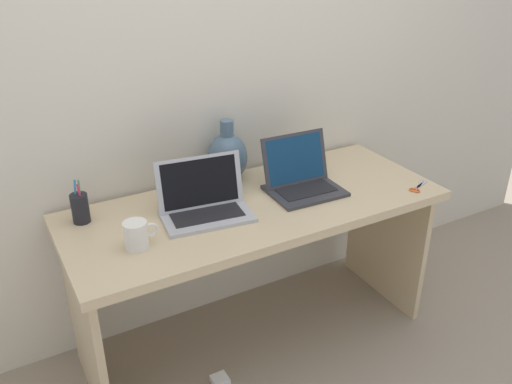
% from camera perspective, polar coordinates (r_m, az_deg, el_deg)
% --- Properties ---
extents(ground_plane, '(6.00, 6.00, 0.00)m').
position_cam_1_polar(ground_plane, '(2.67, 0.00, -15.10)').
color(ground_plane, gray).
extents(back_wall, '(4.40, 0.04, 2.40)m').
position_cam_1_polar(back_wall, '(2.39, -4.33, 12.52)').
color(back_wall, beige).
rests_on(back_wall, ground).
extents(desk, '(1.60, 0.65, 0.73)m').
position_cam_1_polar(desk, '(2.33, 0.00, -4.38)').
color(desk, '#D1B78C').
rests_on(desk, ground).
extents(laptop_left, '(0.38, 0.26, 0.22)m').
position_cam_1_polar(laptop_left, '(2.16, -5.57, -0.86)').
color(laptop_left, '#B2B2B7').
rests_on(laptop_left, desk).
extents(laptop_right, '(0.32, 0.26, 0.23)m').
position_cam_1_polar(laptop_right, '(2.36, 4.73, 1.68)').
color(laptop_right, '#333338').
rests_on(laptop_right, desk).
extents(green_vase, '(0.18, 0.18, 0.28)m').
position_cam_1_polar(green_vase, '(2.42, -3.04, 3.79)').
color(green_vase, slate).
rests_on(green_vase, desk).
extents(coffee_mug, '(0.13, 0.09, 0.10)m').
position_cam_1_polar(coffee_mug, '(1.97, -12.53, -4.46)').
color(coffee_mug, white).
rests_on(coffee_mug, desk).
extents(pen_cup, '(0.07, 0.07, 0.17)m').
position_cam_1_polar(pen_cup, '(2.20, -18.14, -1.61)').
color(pen_cup, black).
rests_on(pen_cup, desk).
extents(scissors, '(0.14, 0.09, 0.01)m').
position_cam_1_polar(scissors, '(2.48, 16.69, 0.41)').
color(scissors, '#B7B7BC').
rests_on(scissors, desk).
extents(power_brick, '(0.07, 0.07, 0.03)m').
position_cam_1_polar(power_brick, '(2.46, -3.84, -19.28)').
color(power_brick, white).
rests_on(power_brick, ground).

